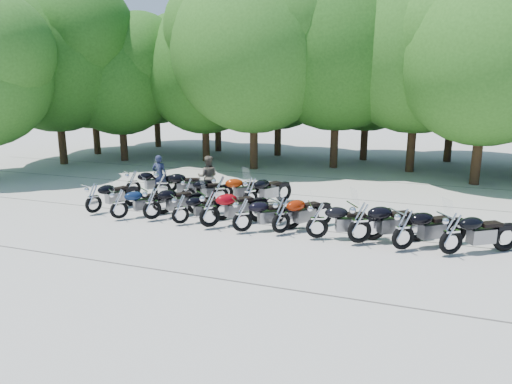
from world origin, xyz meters
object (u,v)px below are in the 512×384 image
(motorcycle_6, at_px, (281,214))
(motorcycle_12, at_px, (162,184))
(motorcycle_14, at_px, (220,189))
(motorcycle_1, at_px, (119,203))
(motorcycle_15, at_px, (250,192))
(motorcycle_8, at_px, (360,222))
(motorcycle_13, at_px, (188,190))
(motorcycle_0, at_px, (93,197))
(motorcycle_9, at_px, (404,228))
(motorcycle_3, at_px, (180,208))
(motorcycle_4, at_px, (209,208))
(rider_0, at_px, (159,175))
(motorcycle_10, at_px, (452,232))
(motorcycle_7, at_px, (317,219))
(motorcycle_11, at_px, (133,182))
(rider_1, at_px, (208,177))
(motorcycle_2, at_px, (152,203))
(motorcycle_5, at_px, (242,214))

(motorcycle_6, relative_size, motorcycle_12, 0.96)
(motorcycle_6, distance_m, motorcycle_14, 4.16)
(motorcycle_1, height_order, motorcycle_15, motorcycle_15)
(motorcycle_8, relative_size, motorcycle_13, 1.25)
(motorcycle_8, bearing_deg, motorcycle_6, 54.65)
(motorcycle_0, height_order, motorcycle_12, motorcycle_12)
(motorcycle_9, relative_size, motorcycle_14, 1.05)
(motorcycle_3, height_order, motorcycle_6, motorcycle_6)
(motorcycle_0, height_order, motorcycle_15, motorcycle_15)
(motorcycle_4, height_order, rider_0, rider_0)
(motorcycle_10, bearing_deg, motorcycle_7, 54.85)
(motorcycle_3, relative_size, motorcycle_14, 0.89)
(motorcycle_3, bearing_deg, motorcycle_11, 8.07)
(rider_1, bearing_deg, motorcycle_6, 116.43)
(motorcycle_2, relative_size, rider_0, 1.36)
(motorcycle_4, distance_m, motorcycle_6, 2.34)
(motorcycle_14, bearing_deg, motorcycle_15, -129.44)
(motorcycle_6, xyz_separation_m, motorcycle_12, (-5.73, 2.63, 0.02))
(motorcycle_13, bearing_deg, motorcycle_9, -146.18)
(motorcycle_11, bearing_deg, motorcycle_8, -158.74)
(motorcycle_3, xyz_separation_m, motorcycle_9, (7.03, -0.14, 0.11))
(motorcycle_3, bearing_deg, rider_0, -5.80)
(motorcycle_5, relative_size, motorcycle_13, 1.10)
(motorcycle_1, bearing_deg, rider_1, -69.45)
(motorcycle_9, relative_size, motorcycle_15, 1.02)
(motorcycle_7, xyz_separation_m, motorcycle_14, (-4.38, 2.73, 0.00))
(motorcycle_10, relative_size, motorcycle_13, 1.19)
(motorcycle_4, relative_size, motorcycle_13, 1.21)
(motorcycle_12, bearing_deg, motorcycle_14, -111.75)
(motorcycle_4, relative_size, motorcycle_8, 0.97)
(motorcycle_5, relative_size, motorcycle_11, 1.00)
(motorcycle_13, bearing_deg, rider_1, -48.05)
(motorcycle_10, bearing_deg, motorcycle_15, 34.87)
(motorcycle_8, height_order, motorcycle_12, motorcycle_8)
(motorcycle_13, bearing_deg, motorcycle_12, 42.97)
(motorcycle_0, bearing_deg, motorcycle_2, -159.12)
(motorcycle_11, bearing_deg, motorcycle_6, -162.79)
(motorcycle_3, height_order, motorcycle_11, motorcycle_11)
(motorcycle_2, distance_m, motorcycle_12, 2.90)
(rider_0, bearing_deg, motorcycle_1, 88.51)
(motorcycle_2, height_order, motorcycle_15, motorcycle_15)
(motorcycle_11, bearing_deg, motorcycle_3, -179.24)
(motorcycle_3, relative_size, motorcycle_13, 1.01)
(motorcycle_6, height_order, motorcycle_7, motorcycle_6)
(motorcycle_5, xyz_separation_m, motorcycle_11, (-5.96, 2.91, 0.00))
(motorcycle_14, distance_m, rider_0, 3.23)
(motorcycle_5, distance_m, rider_0, 6.36)
(motorcycle_2, distance_m, motorcycle_7, 5.72)
(motorcycle_3, distance_m, motorcycle_14, 2.77)
(motorcycle_12, xyz_separation_m, rider_0, (-0.61, 0.80, 0.16))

